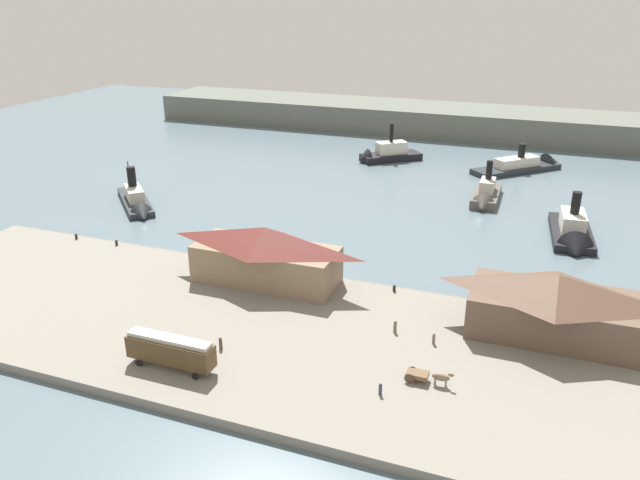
% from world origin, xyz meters
% --- Properties ---
extents(ground_plane, '(320.00, 320.00, 0.00)m').
position_xyz_m(ground_plane, '(0.00, 0.00, 0.00)').
color(ground_plane, slate).
extents(quay_promenade, '(110.00, 36.00, 1.20)m').
position_xyz_m(quay_promenade, '(0.00, -22.00, 0.60)').
color(quay_promenade, gray).
rests_on(quay_promenade, ground).
extents(seawall_edge, '(110.00, 0.80, 1.00)m').
position_xyz_m(seawall_edge, '(0.00, -3.60, 0.50)').
color(seawall_edge, '#666159').
rests_on(seawall_edge, ground).
extents(ferry_shed_customs_shed, '(22.03, 8.88, 8.77)m').
position_xyz_m(ferry_shed_customs_shed, '(-0.45, -8.84, 5.65)').
color(ferry_shed_customs_shed, '#847056').
rests_on(ferry_shed_customs_shed, quay_promenade).
extents(ferry_shed_east_terminal, '(21.14, 10.92, 8.35)m').
position_xyz_m(ferry_shed_east_terminal, '(40.32, -9.95, 5.44)').
color(ferry_shed_east_terminal, brown).
rests_on(ferry_shed_east_terminal, quay_promenade).
extents(street_tram, '(10.88, 2.49, 4.09)m').
position_xyz_m(street_tram, '(-1.02, -33.69, 3.61)').
color(street_tram, '#4C381E').
rests_on(street_tram, quay_promenade).
extents(horse_cart, '(5.40, 1.67, 1.87)m').
position_xyz_m(horse_cart, '(27.50, -26.17, 2.13)').
color(horse_cart, brown).
rests_on(horse_cart, quay_promenade).
extents(pedestrian_walking_east, '(0.38, 0.38, 1.54)m').
position_xyz_m(pedestrian_walking_east, '(26.70, -17.69, 1.90)').
color(pedestrian_walking_east, '#6B5B4C').
rests_on(pedestrian_walking_east, quay_promenade).
extents(pedestrian_standing_center, '(0.42, 0.42, 1.71)m').
position_xyz_m(pedestrian_standing_center, '(2.34, -28.08, 1.98)').
color(pedestrian_standing_center, '#4C3D33').
rests_on(pedestrian_standing_center, quay_promenade).
extents(pedestrian_near_east_shed, '(0.38, 0.38, 1.55)m').
position_xyz_m(pedestrian_near_east_shed, '(23.24, -30.12, 1.91)').
color(pedestrian_near_east_shed, '#33384C').
rests_on(pedestrian_near_east_shed, quay_promenade).
extents(pedestrian_at_waters_edge, '(0.43, 0.43, 1.76)m').
position_xyz_m(pedestrian_at_waters_edge, '(21.47, -16.62, 2.00)').
color(pedestrian_at_waters_edge, '#6B5B4C').
rests_on(pedestrian_at_waters_edge, quay_promenade).
extents(mooring_post_west, '(0.44, 0.44, 0.90)m').
position_xyz_m(mooring_post_west, '(-30.85, -5.12, 1.65)').
color(mooring_post_west, black).
rests_on(mooring_post_west, quay_promenade).
extents(mooring_post_east, '(0.44, 0.44, 0.90)m').
position_xyz_m(mooring_post_east, '(-39.40, -5.22, 1.65)').
color(mooring_post_east, black).
rests_on(mooring_post_east, quay_promenade).
extents(mooring_post_center_west, '(0.44, 0.44, 0.90)m').
position_xyz_m(mooring_post_center_west, '(18.50, -5.31, 1.65)').
color(mooring_post_center_west, black).
rests_on(mooring_post_center_west, quay_promenade).
extents(ferry_approaching_west, '(18.14, 18.36, 9.65)m').
position_xyz_m(ferry_approaching_west, '(-41.43, 15.18, 1.33)').
color(ferry_approaching_west, '#23282D').
rests_on(ferry_approaching_west, ground).
extents(ferry_near_quay, '(16.88, 15.27, 11.53)m').
position_xyz_m(ferry_near_quay, '(-3.32, 70.23, 1.62)').
color(ferry_near_quay, black).
rests_on(ferry_near_quay, ground).
extents(ferry_mid_harbor, '(8.37, 20.06, 11.08)m').
position_xyz_m(ferry_mid_harbor, '(43.13, 27.39, 1.44)').
color(ferry_mid_harbor, black).
rests_on(ferry_mid_harbor, ground).
extents(ferry_approaching_east, '(22.40, 22.58, 9.15)m').
position_xyz_m(ferry_approaching_east, '(32.71, 74.35, 1.16)').
color(ferry_approaching_east, '#23282D').
rests_on(ferry_approaching_east, ground).
extents(ferry_departing_north, '(5.39, 16.85, 9.92)m').
position_xyz_m(ferry_departing_north, '(25.81, 44.52, 1.50)').
color(ferry_departing_north, '#514C47').
rests_on(ferry_departing_north, ground).
extents(far_headland, '(180.00, 24.00, 8.00)m').
position_xyz_m(far_headland, '(0.00, 110.00, 4.00)').
color(far_headland, '#60665B').
rests_on(far_headland, ground).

